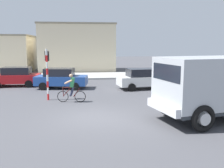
% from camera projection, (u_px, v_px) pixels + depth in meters
% --- Properties ---
extents(ground_plane, '(120.00, 120.00, 0.00)m').
position_uv_depth(ground_plane, '(95.00, 117.00, 11.95)').
color(ground_plane, '#4C4C51').
extents(sidewalk_far, '(80.00, 5.00, 0.16)m').
position_uv_depth(sidewalk_far, '(86.00, 76.00, 27.08)').
color(sidewalk_far, '#ADADA8').
rests_on(sidewalk_far, ground).
extents(truck_foreground, '(5.80, 3.62, 2.90)m').
position_uv_depth(truck_foreground, '(215.00, 84.00, 11.38)').
color(truck_foreground, '#B2B7BC').
rests_on(truck_foreground, ground).
extents(cyclist, '(1.72, 0.53, 1.72)m').
position_uv_depth(cyclist, '(71.00, 88.00, 14.97)').
color(cyclist, black).
rests_on(cyclist, ground).
extents(traffic_light_pole, '(0.24, 0.43, 3.20)m').
position_uv_depth(traffic_light_pole, '(47.00, 67.00, 15.43)').
color(traffic_light_pole, red).
rests_on(traffic_light_pole, ground).
extents(car_red_near, '(4.23, 2.36, 1.60)m').
position_uv_depth(car_red_near, '(61.00, 78.00, 19.70)').
color(car_red_near, '#234C9E').
rests_on(car_red_near, ground).
extents(car_white_mid, '(4.17, 2.23, 1.60)m').
position_uv_depth(car_white_mid, '(143.00, 79.00, 19.51)').
color(car_white_mid, white).
rests_on(car_white_mid, ground).
extents(car_far_side, '(4.03, 1.94, 1.60)m').
position_uv_depth(car_far_side, '(16.00, 77.00, 20.72)').
color(car_far_side, red).
rests_on(car_far_side, ground).
extents(pedestrian_near_kerb, '(0.34, 0.22, 1.62)m').
position_uv_depth(pedestrian_near_kerb, '(47.00, 74.00, 22.21)').
color(pedestrian_near_kerb, '#2D334C').
rests_on(pedestrian_near_kerb, ground).
extents(building_corner_left, '(8.34, 7.49, 4.64)m').
position_uv_depth(building_corner_left, '(0.00, 53.00, 32.17)').
color(building_corner_left, beige).
rests_on(building_corner_left, ground).
extents(building_mid_block, '(9.46, 6.80, 6.04)m').
position_uv_depth(building_mid_block, '(77.00, 48.00, 32.63)').
color(building_mid_block, beige).
rests_on(building_mid_block, ground).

